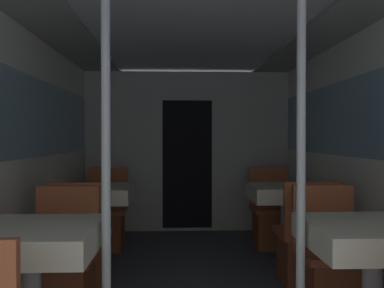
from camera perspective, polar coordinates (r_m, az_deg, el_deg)
name	(u,v)px	position (r m, az deg, el deg)	size (l,w,h in m)	color
wall_left	(22,154)	(3.57, -21.68, -1.29)	(0.05, 6.64, 2.07)	silver
wall_right	(362,154)	(3.69, 21.74, -1.22)	(0.05, 6.64, 2.07)	silver
ceiling_panel	(195,24)	(3.49, 0.39, 15.69)	(2.69, 6.64, 0.07)	silver
bulkhead_far	(187,152)	(5.58, -0.65, -1.03)	(2.64, 0.09, 2.07)	#A8A8A3
dining_table_left_0	(31,246)	(2.46, -20.71, -12.57)	(0.70, 0.70, 0.75)	#4C4C51
chair_left_far_0	(62,278)	(3.12, -16.99, -16.74)	(0.44, 0.44, 0.87)	brown
support_pole_left_0	(106,173)	(2.31, -11.40, -3.78)	(0.05, 0.05, 2.07)	silver
dining_table_left_1	(95,197)	(4.19, -12.78, -6.92)	(0.70, 0.70, 0.75)	#4C4C51
chair_left_near_1	(81,254)	(3.68, -14.53, -13.96)	(0.44, 0.44, 0.87)	brown
chair_left_far_1	(106,223)	(4.84, -11.43, -10.33)	(0.44, 0.44, 0.87)	brown
dining_table_right_0	(372,242)	(2.57, 22.93, -11.99)	(0.70, 0.70, 0.75)	#4C4C51
chair_right_far_0	(331,275)	(3.21, 18.09, -16.24)	(0.44, 0.44, 0.87)	brown
support_pole_right_0	(301,172)	(2.37, 14.31, -3.65)	(0.05, 0.05, 2.07)	silver
dining_table_right_1	(286,196)	(4.26, 12.43, -6.80)	(0.70, 0.70, 0.75)	#4C4C51
chair_right_near_1	(305,251)	(3.76, 14.81, -13.66)	(0.44, 0.44, 0.87)	brown
chair_right_far_1	(272,222)	(4.90, 10.60, -10.19)	(0.44, 0.44, 0.87)	brown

